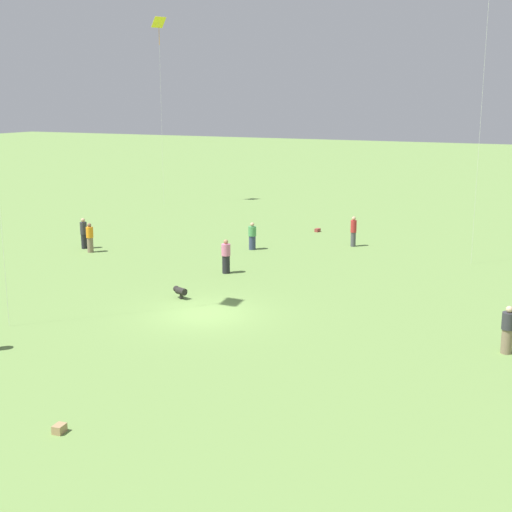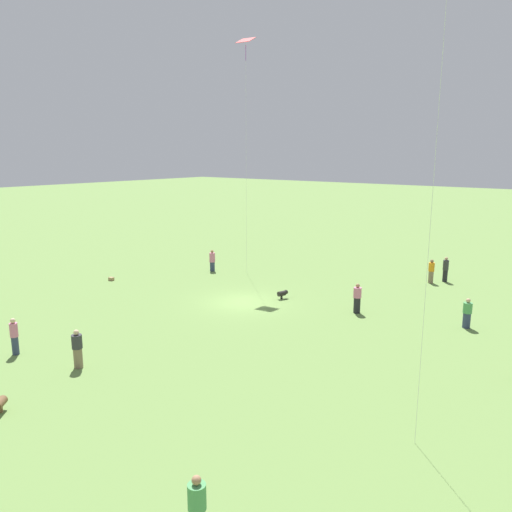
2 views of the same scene
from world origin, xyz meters
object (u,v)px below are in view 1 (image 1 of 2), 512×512
(person_2, at_px, (353,231))
(person_5, at_px, (252,236))
(picnic_bag_1, at_px, (59,429))
(person_9, at_px, (90,238))
(dog_1, at_px, (180,291))
(picnic_bag_2, at_px, (318,230))
(person_8, at_px, (84,233))
(person_0, at_px, (226,257))
(person_7, at_px, (508,330))
(kite_3, at_px, (159,30))

(person_2, bearing_deg, person_5, 71.22)
(picnic_bag_1, bearing_deg, person_9, -143.68)
(picnic_bag_1, bearing_deg, dog_1, -162.64)
(picnic_bag_2, bearing_deg, person_8, -43.99)
(person_0, distance_m, person_5, 6.03)
(person_8, relative_size, dog_1, 2.44)
(person_0, distance_m, dog_1, 5.17)
(person_8, distance_m, person_9, 1.23)
(person_2, relative_size, person_9, 1.06)
(picnic_bag_1, bearing_deg, person_2, -179.01)
(person_0, xyz_separation_m, picnic_bag_2, (-12.96, 0.18, -0.76))
(person_2, height_order, person_7, person_2)
(person_5, bearing_deg, picnic_bag_2, 98.75)
(person_0, bearing_deg, person_8, 27.93)
(person_2, bearing_deg, person_7, 161.94)
(person_2, bearing_deg, person_9, 68.90)
(person_2, bearing_deg, picnic_bag_1, 128.20)
(person_0, bearing_deg, picnic_bag_2, -53.54)
(person_9, distance_m, picnic_bag_1, 23.58)
(person_9, height_order, kite_3, kite_3)
(person_8, bearing_deg, kite_3, -8.83)
(person_2, relative_size, dog_1, 2.43)
(kite_3, bearing_deg, person_5, 118.30)
(person_7, distance_m, person_8, 26.47)
(person_2, xyz_separation_m, person_7, (15.53, 10.76, -0.07))
(person_0, height_order, kite_3, kite_3)
(picnic_bag_1, bearing_deg, picnic_bag_2, -172.35)
(person_9, bearing_deg, picnic_bag_2, -50.77)
(person_0, relative_size, picnic_bag_1, 4.54)
(person_7, distance_m, dog_1, 14.34)
(person_2, distance_m, person_9, 15.85)
(person_5, bearing_deg, kite_3, 158.75)
(person_2, distance_m, person_5, 6.26)
(person_5, height_order, dog_1, person_5)
(kite_3, xyz_separation_m, picnic_bag_2, (6.41, 16.47, -14.17))
(person_9, height_order, picnic_bag_1, person_9)
(person_0, relative_size, dog_1, 2.34)
(person_8, bearing_deg, dog_1, -148.71)
(dog_1, bearing_deg, person_7, -75.49)
(person_5, height_order, picnic_bag_1, person_5)
(person_0, height_order, dog_1, person_0)
(kite_3, relative_size, dog_1, 20.01)
(dog_1, distance_m, picnic_bag_2, 18.10)
(person_9, bearing_deg, kite_3, 8.71)
(person_2, distance_m, dog_1, 14.95)
(person_0, distance_m, kite_3, 28.64)
(person_7, bearing_deg, person_9, -147.49)
(kite_3, distance_m, dog_1, 32.72)
(person_0, height_order, person_2, person_2)
(person_0, relative_size, person_7, 1.02)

